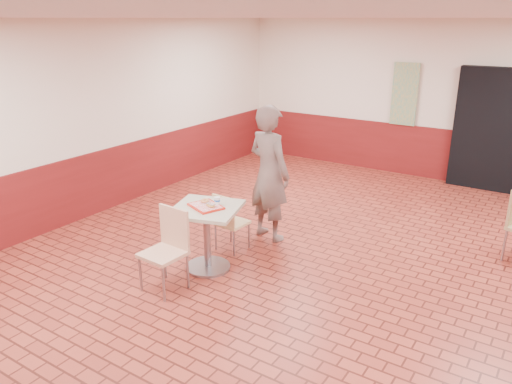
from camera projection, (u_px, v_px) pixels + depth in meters
The scene contains 12 objects.
room_shell at pixel (318, 162), 5.48m from camera, with size 8.01×10.01×3.01m.
wainscot_band at pixel (314, 244), 5.81m from camera, with size 8.00×10.00×1.00m.
corridor_doorway at pixel (501, 131), 8.85m from camera, with size 1.60×0.22×2.20m, color black.
promo_poster at pixel (405, 94), 9.66m from camera, with size 0.50×0.03×1.20m, color gray.
main_table at pixel (207, 228), 6.14m from camera, with size 0.78×0.78×0.82m.
chair_main_front at pixel (168, 245), 5.71m from camera, with size 0.47×0.47×0.96m.
chair_main_back at pixel (229, 220), 6.65m from camera, with size 0.40×0.40×0.81m.
customer at pixel (269, 173), 6.91m from camera, with size 0.70×0.46×1.91m, color #6E5B55.
serving_tray at pixel (206, 206), 6.05m from camera, with size 0.40×0.31×0.03m.
ring_donut at pixel (205, 201), 6.14m from camera, with size 0.11×0.11×0.03m, color #CA7F49.
long_john_donut at pixel (210, 205), 5.99m from camera, with size 0.15×0.09×0.04m.
paper_cup at pixel (217, 201), 6.06m from camera, with size 0.07×0.07×0.09m.
Camera 1 is at (2.32, -4.80, 2.99)m, focal length 35.00 mm.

